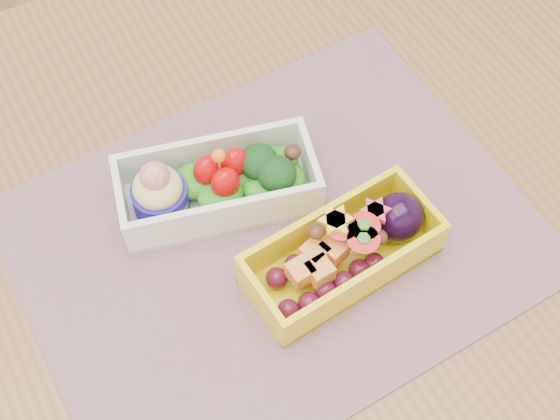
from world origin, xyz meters
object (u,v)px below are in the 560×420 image
placemat (276,238)px  bento_white (217,185)px  table (278,260)px  bento_yellow (346,251)px

placemat → bento_white: 0.08m
table → placemat: size_ratio=2.53×
placemat → bento_yellow: size_ratio=2.53×
table → bento_white: (-0.04, 0.04, 0.13)m
placemat → bento_white: (-0.03, 0.07, 0.03)m
placemat → bento_yellow: (0.04, -0.06, 0.03)m
bento_yellow → placemat: bearing=122.9°
bento_white → bento_yellow: bearing=-44.7°
table → bento_white: size_ratio=5.81×
bento_white → bento_yellow: size_ratio=1.10×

